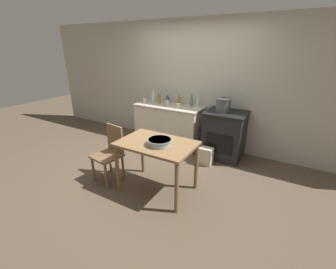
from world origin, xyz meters
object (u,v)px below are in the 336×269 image
Objects in this scene: mixing_bowl_large at (160,142)px; bottle_center_right at (153,97)px; stock_pot at (223,105)px; work_table at (157,150)px; bottle_left at (179,101)px; bottle_far_left at (168,100)px; bottle_mid_left at (159,99)px; bottle_center_left at (191,102)px; flour_sack at (206,156)px; cup_right at (178,106)px; chair at (110,152)px; stove at (224,135)px; bottle_center at (198,103)px; cup_far_right at (168,103)px; cup_mid_right at (145,100)px.

mixing_bowl_large is 2.14m from bottle_center_right.
stock_pot is 1.66m from mixing_bowl_large.
bottle_left is at bearing 107.81° from work_table.
bottle_mid_left is at bearing -143.05° from bottle_far_left.
bottle_center_left is at bearing 101.06° from mixing_bowl_large.
bottle_left is at bearing 168.23° from stock_pot.
bottle_far_left is 0.32m from bottle_center_right.
bottle_center_left is (-0.35, 1.79, 0.15)m from mixing_bowl_large.
cup_right is (-0.78, 0.39, 0.76)m from flour_sack.
bottle_left is 0.60m from bottle_center_right.
bottle_mid_left is at bearing 105.41° from chair.
stove is 0.85m from bottle_center.
stock_pot is at bearing -20.19° from bottle_center.
bottle_mid_left reaches higher than bottle_far_left.
stove is 3.82× the size of bottle_center.
bottle_far_left is (-0.86, 1.79, 0.28)m from work_table.
work_table is at bearing 16.50° from chair.
cup_far_right is (0.13, -0.23, -0.02)m from bottle_far_left.
bottle_center_left reaches higher than flour_sack.
stock_pot reaches higher than bottle_center_right.
cup_right is (-0.43, 1.49, 0.26)m from work_table.
work_table is at bearing -108.37° from stove.
bottle_center_right is 0.46m from cup_far_right.
cup_far_right is (0.08, 1.67, 0.44)m from chair.
mixing_bowl_large is (-0.44, -1.62, 0.36)m from stove.
bottle_center_right reaches higher than stove.
cup_far_right is at bearing -160.41° from bottle_center.
stock_pot is 1.05m from bottle_left.
work_table is 10.39× the size of cup_far_right.
cup_right is (0.14, -0.28, -0.03)m from bottle_left.
bottle_center_right reaches higher than bottle_center.
cup_right is at bearing -122.16° from bottle_center_left.
bottle_left is at bearing 109.69° from mixing_bowl_large.
flour_sack is 1.21m from bottle_center_left.
bottle_mid_left is 0.16m from bottle_center_right.
work_table is 1.88m from bottle_left.
chair is 2.16m from stock_pot.
chair is 1.73m from cup_far_right.
bottle_center is at bearing 94.27° from work_table.
cup_mid_right is (-0.31, -0.11, -0.04)m from bottle_mid_left.
work_table is at bearing -106.14° from stock_pot.
cup_right is 0.30m from cup_far_right.
work_table is at bearing -49.97° from cup_mid_right.
mixing_bowl_large is at bearing -78.94° from bottle_center_left.
mixing_bowl_large is at bearing -63.26° from cup_far_right.
cup_right is at bearing 108.50° from mixing_bowl_large.
stove is 5.12× the size of bottle_far_left.
bottle_center_left is 0.50m from cup_far_right.
bottle_center is at bearing 163.25° from stove.
bottle_center_left is 2.62× the size of cup_right.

